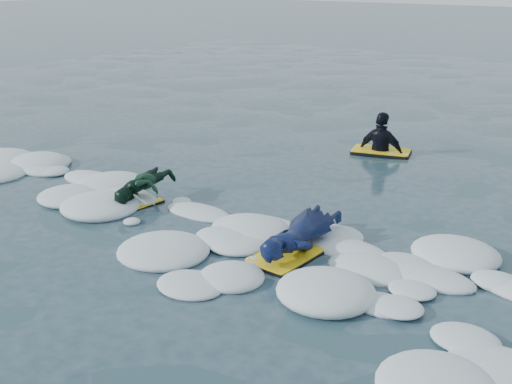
% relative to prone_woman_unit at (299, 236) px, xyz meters
% --- Properties ---
extents(ground, '(120.00, 120.00, 0.00)m').
position_rel_prone_woman_unit_xyz_m(ground, '(-2.02, -1.14, -0.23)').
color(ground, '#1C3543').
rests_on(ground, ground).
extents(foam_band, '(12.00, 3.10, 0.30)m').
position_rel_prone_woman_unit_xyz_m(foam_band, '(-2.02, -0.11, -0.23)').
color(foam_band, silver).
rests_on(foam_band, ground).
extents(prone_woman_unit, '(0.74, 1.72, 0.44)m').
position_rel_prone_woman_unit_xyz_m(prone_woman_unit, '(0.00, 0.00, 0.00)').
color(prone_woman_unit, black).
rests_on(prone_woman_unit, ground).
extents(prone_child_unit, '(0.73, 1.26, 0.47)m').
position_rel_prone_woman_unit_xyz_m(prone_child_unit, '(-2.88, 0.15, 0.01)').
color(prone_child_unit, black).
rests_on(prone_child_unit, ground).
extents(waiting_rider_unit, '(1.24, 0.88, 1.67)m').
position_rel_prone_woman_unit_xyz_m(waiting_rider_unit, '(-1.13, 4.82, -0.24)').
color(waiting_rider_unit, black).
rests_on(waiting_rider_unit, ground).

